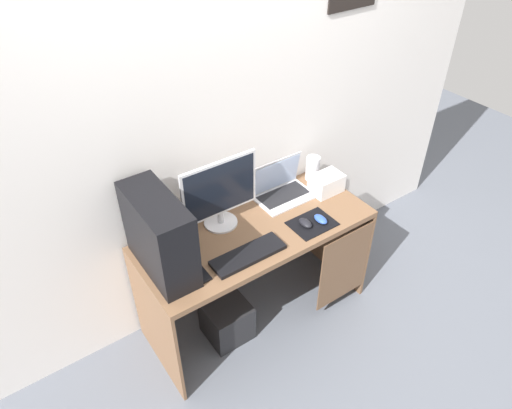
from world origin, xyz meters
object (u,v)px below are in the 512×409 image
object	(u,v)px
mouse_left	(305,223)
cell_phone	(200,274)
speaker	(313,168)
subwoofer	(227,320)
mouse_right	(321,219)
pc_tower	(159,235)
keyboard	(248,255)
monitor	(220,194)
laptop	(282,189)
projector	(326,183)

from	to	relation	value
mouse_left	cell_phone	distance (m)	0.69
speaker	subwoofer	world-z (taller)	speaker
mouse_left	mouse_right	xyz separation A→B (m)	(0.09, -0.03, 0.00)
mouse_right	subwoofer	xyz separation A→B (m)	(-0.60, 0.13, -0.62)
pc_tower	speaker	bearing A→B (deg)	8.66
keyboard	mouse_right	size ratio (longest dim) A/B	4.38
pc_tower	keyboard	xyz separation A→B (m)	(0.40, -0.19, -0.21)
monitor	laptop	xyz separation A→B (m)	(0.46, 0.02, -0.17)
monitor	cell_phone	size ratio (longest dim) A/B	3.61
subwoofer	cell_phone	bearing A→B (deg)	-154.18
laptop	speaker	xyz separation A→B (m)	(0.28, 0.03, 0.03)
mouse_right	subwoofer	world-z (taller)	mouse_right
pc_tower	mouse_left	size ratio (longest dim) A/B	5.09
keyboard	mouse_left	size ratio (longest dim) A/B	4.38
laptop	speaker	world-z (taller)	laptop
projector	cell_phone	bearing A→B (deg)	-169.93
keyboard	cell_phone	world-z (taller)	keyboard
pc_tower	mouse_right	distance (m)	0.96
mouse_left	mouse_right	distance (m)	0.10
monitor	mouse_right	bearing A→B (deg)	-33.29
monitor	projector	xyz separation A→B (m)	(0.72, -0.10, -0.16)
projector	keyboard	xyz separation A→B (m)	(-0.74, -0.21, -0.05)
keyboard	projector	bearing A→B (deg)	15.78
monitor	subwoofer	distance (m)	0.85
subwoofer	keyboard	bearing A→B (deg)	-54.82
keyboard	mouse_left	world-z (taller)	mouse_left
speaker	keyboard	distance (m)	0.85
monitor	mouse_right	xyz separation A→B (m)	(0.49, -0.32, -0.20)
monitor	speaker	distance (m)	0.75
speaker	keyboard	size ratio (longest dim) A/B	0.39
pc_tower	mouse_left	distance (m)	0.86
pc_tower	monitor	xyz separation A→B (m)	(0.43, 0.12, 0.00)
keyboard	mouse_right	xyz separation A→B (m)	(0.51, -0.01, 0.01)
speaker	subwoofer	bearing A→B (deg)	-163.69
speaker	mouse_right	xyz separation A→B (m)	(-0.25, -0.37, -0.06)
laptop	projector	size ratio (longest dim) A/B	1.79
laptop	keyboard	world-z (taller)	laptop
pc_tower	monitor	size ratio (longest dim) A/B	1.04
subwoofer	mouse_left	bearing A→B (deg)	-11.47
pc_tower	mouse_left	world-z (taller)	pc_tower
mouse_right	pc_tower	bearing A→B (deg)	167.84
cell_phone	subwoofer	xyz separation A→B (m)	(0.19, 0.09, -0.61)
speaker	laptop	bearing A→B (deg)	-173.53
cell_phone	projector	bearing A→B (deg)	10.07
pc_tower	subwoofer	distance (m)	0.88
laptop	subwoofer	distance (m)	0.89
speaker	subwoofer	xyz separation A→B (m)	(-0.85, -0.25, -0.68)
speaker	projector	distance (m)	0.16
projector	mouse_right	distance (m)	0.32
mouse_left	speaker	bearing A→B (deg)	45.29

